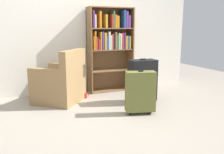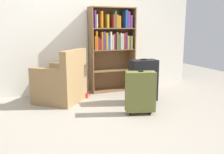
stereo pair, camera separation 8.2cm
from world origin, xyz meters
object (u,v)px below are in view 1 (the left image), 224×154
at_px(bookshelf, 110,43).
at_px(suitcase_olive, 140,91).
at_px(suitcase_black, 142,80).
at_px(armchair, 61,84).
at_px(mug, 85,96).

bearing_deg(bookshelf, suitcase_olive, -95.72).
bearing_deg(bookshelf, suitcase_black, -80.77).
distance_m(bookshelf, suitcase_olive, 1.59).
height_order(bookshelf, armchair, bookshelf).
distance_m(bookshelf, armchair, 1.33).
bearing_deg(mug, bookshelf, 28.20).
height_order(mug, suitcase_olive, suitcase_olive).
bearing_deg(mug, suitcase_olive, -65.52).
bearing_deg(armchair, mug, 5.91).
bearing_deg(suitcase_olive, mug, 114.48).
distance_m(suitcase_olive, suitcase_black, 0.56).
bearing_deg(suitcase_olive, armchair, 131.49).
bearing_deg(bookshelf, armchair, -160.06).
bearing_deg(armchair, suitcase_olive, -48.51).
xyz_separation_m(bookshelf, suitcase_black, (0.16, -0.99, -0.57)).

